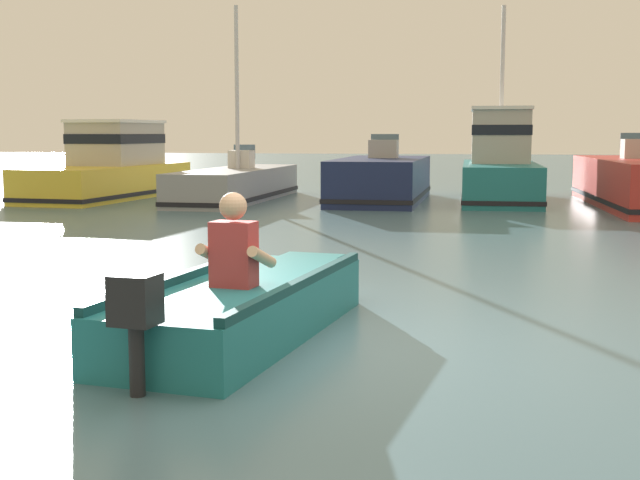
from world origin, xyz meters
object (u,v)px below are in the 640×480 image
at_px(moored_boat_grey, 236,185).
at_px(moored_boat_navy, 381,181).
at_px(moored_boat_yellow, 111,169).
at_px(moored_boat_teal, 500,166).
at_px(rowboat_with_person, 245,305).

distance_m(moored_boat_grey, moored_boat_navy, 3.56).
distance_m(moored_boat_yellow, moored_boat_teal, 9.78).
distance_m(rowboat_with_person, moored_boat_navy, 13.74).
distance_m(moored_boat_yellow, moored_boat_navy, 6.93).
bearing_deg(moored_boat_teal, moored_boat_yellow, -175.94).
bearing_deg(rowboat_with_person, moored_boat_grey, 105.56).
xyz_separation_m(moored_boat_yellow, moored_boat_navy, (6.93, -0.04, -0.23)).
bearing_deg(moored_boat_teal, moored_boat_grey, -171.05).
height_order(rowboat_with_person, moored_boat_teal, moored_boat_teal).
bearing_deg(moored_boat_grey, moored_boat_navy, 4.33).
bearing_deg(moored_boat_grey, moored_boat_teal, 8.95).
height_order(moored_boat_grey, moored_boat_navy, moored_boat_grey).
xyz_separation_m(moored_boat_grey, moored_boat_teal, (6.37, 1.00, 0.46)).
xyz_separation_m(rowboat_with_person, moored_boat_navy, (-0.21, 13.74, 0.25)).
relative_size(moored_boat_navy, moored_boat_teal, 0.94).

